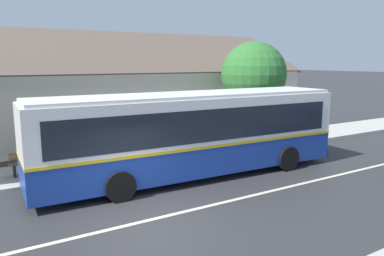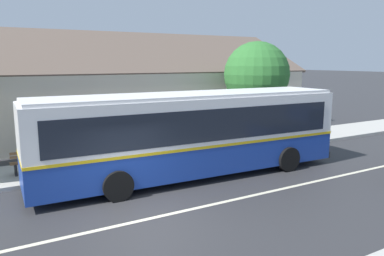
{
  "view_description": "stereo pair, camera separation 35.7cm",
  "coord_description": "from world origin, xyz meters",
  "px_view_note": "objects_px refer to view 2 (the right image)",
  "views": [
    {
      "loc": [
        -4.12,
        -9.06,
        4.39
      ],
      "look_at": [
        3.56,
        3.56,
        1.76
      ],
      "focal_mm": 35.0,
      "sensor_mm": 36.0,
      "label": 1
    },
    {
      "loc": [
        -3.81,
        -9.24,
        4.39
      ],
      "look_at": [
        3.56,
        3.56,
        1.76
      ],
      "focal_mm": 35.0,
      "sensor_mm": 36.0,
      "label": 2
    }
  ],
  "objects_px": {
    "transit_bus": "(192,132)",
    "bench_by_building": "(36,162)",
    "bench_down_street": "(124,151)",
    "street_tree_primary": "(256,77)"
  },
  "relations": [
    {
      "from": "bench_down_street",
      "to": "transit_bus",
      "type": "bearing_deg",
      "value": -60.18
    },
    {
      "from": "transit_bus",
      "to": "bench_down_street",
      "type": "height_order",
      "value": "transit_bus"
    },
    {
      "from": "bench_by_building",
      "to": "street_tree_primary",
      "type": "bearing_deg",
      "value": 6.11
    },
    {
      "from": "transit_bus",
      "to": "bench_by_building",
      "type": "height_order",
      "value": "transit_bus"
    },
    {
      "from": "bench_down_street",
      "to": "street_tree_primary",
      "type": "height_order",
      "value": "street_tree_primary"
    },
    {
      "from": "bench_by_building",
      "to": "bench_down_street",
      "type": "xyz_separation_m",
      "value": [
        3.56,
        0.04,
        -0.01
      ]
    },
    {
      "from": "transit_bus",
      "to": "bench_down_street",
      "type": "relative_size",
      "value": 7.25
    },
    {
      "from": "transit_bus",
      "to": "bench_by_building",
      "type": "distance_m",
      "value": 6.15
    },
    {
      "from": "transit_bus",
      "to": "street_tree_primary",
      "type": "height_order",
      "value": "street_tree_primary"
    },
    {
      "from": "bench_by_building",
      "to": "street_tree_primary",
      "type": "xyz_separation_m",
      "value": [
        11.77,
        1.26,
        2.95
      ]
    }
  ]
}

